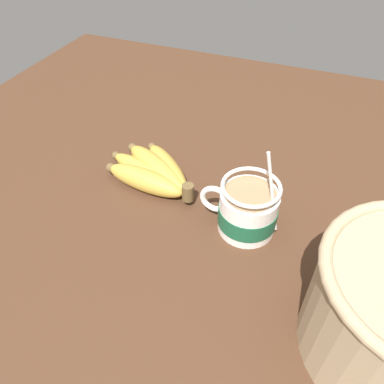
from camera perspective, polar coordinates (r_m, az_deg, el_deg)
table at (r=63.61cm, az=0.34°, el=-4.34°), size 125.50×125.50×3.73cm
coffee_mug at (r=57.79cm, az=8.38°, el=-2.86°), size 12.69×9.14×15.34cm
banana_bunch at (r=67.24cm, az=-5.81°, el=2.98°), size 18.76×13.75×4.33cm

